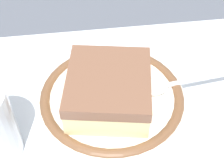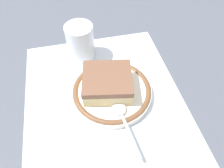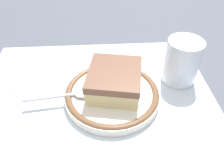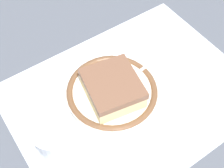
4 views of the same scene
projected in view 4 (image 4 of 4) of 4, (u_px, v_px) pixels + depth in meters
The scene contains 7 objects.
ground_plane at pixel (131, 95), 0.58m from camera, with size 2.40×2.40×0.00m, color #4C515B.
placemat at pixel (131, 95), 0.58m from camera, with size 0.45×0.34×0.00m, color silver.
plate at pixel (112, 92), 0.57m from camera, with size 0.17×0.17×0.02m.
cake_slice at pixel (113, 88), 0.55m from camera, with size 0.11×0.12×0.04m.
spoon at pixel (140, 71), 0.59m from camera, with size 0.13×0.03×0.01m.
cup at pixel (57, 143), 0.48m from camera, with size 0.07×0.07×0.09m.
sugar_packet at pixel (199, 69), 0.62m from camera, with size 0.05×0.03×0.01m, color white.
Camera 4 is at (0.21, 0.25, 0.49)m, focal length 48.61 mm.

